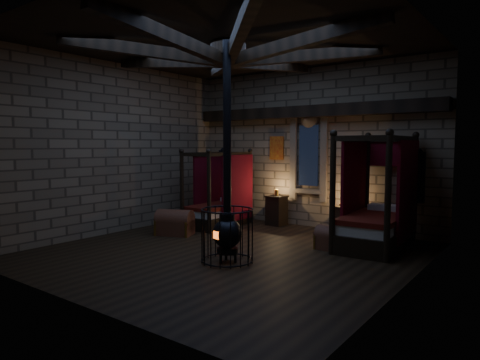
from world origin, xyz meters
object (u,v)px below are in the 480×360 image
Objects in this scene: trunk_left at (175,223)px; stove at (227,230)px; bed_left at (219,207)px; trunk_right at (333,239)px; bed_right at (376,220)px.

stove reaches higher than trunk_left.
bed_left is 2.00× the size of trunk_left.
trunk_left is at bearing -94.38° from bed_left.
bed_left reaches higher than trunk_right.
bed_left is 0.84× the size of bed_right.
stove is (2.45, -2.75, 0.12)m from bed_left.
bed_left is 4.26m from bed_right.
bed_right reaches higher than trunk_left.
bed_left is at bearing 179.20° from bed_right.
bed_right reaches higher than trunk_right.
trunk_right is (3.65, -0.73, -0.26)m from bed_left.
stove is (-1.20, -2.03, 0.38)m from trunk_right.
bed_right is 3.20× the size of trunk_right.
trunk_left is at bearing 168.15° from stove.
trunk_right is 2.39m from stove.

